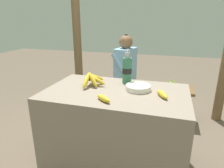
{
  "coord_description": "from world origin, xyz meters",
  "views": [
    {
      "loc": [
        0.42,
        -1.52,
        1.33
      ],
      "look_at": [
        -0.05,
        0.05,
        0.78
      ],
      "focal_mm": 32.0,
      "sensor_mm": 36.0,
      "label": 1
    }
  ],
  "objects_px": {
    "banana_bunch_green": "(173,84)",
    "support_post_near": "(77,27)",
    "seated_vendor": "(122,70)",
    "loose_banana_side": "(162,94)",
    "serving_bowl": "(138,87)",
    "banana_bunch_ripe": "(92,78)",
    "loose_banana_front": "(104,98)",
    "water_bottle": "(127,70)",
    "wooden_bench": "(141,91)"
  },
  "relations": [
    {
      "from": "banana_bunch_ripe",
      "to": "water_bottle",
      "type": "bearing_deg",
      "value": 29.27
    },
    {
      "from": "serving_bowl",
      "to": "loose_banana_front",
      "type": "height_order",
      "value": "serving_bowl"
    },
    {
      "from": "banana_bunch_ripe",
      "to": "water_bottle",
      "type": "distance_m",
      "value": 0.34
    },
    {
      "from": "wooden_bench",
      "to": "support_post_near",
      "type": "height_order",
      "value": "support_post_near"
    },
    {
      "from": "loose_banana_front",
      "to": "banana_bunch_green",
      "type": "relative_size",
      "value": 0.58
    },
    {
      "from": "loose_banana_front",
      "to": "support_post_near",
      "type": "distance_m",
      "value": 1.8
    },
    {
      "from": "support_post_near",
      "to": "wooden_bench",
      "type": "bearing_deg",
      "value": -9.56
    },
    {
      "from": "banana_bunch_ripe",
      "to": "water_bottle",
      "type": "relative_size",
      "value": 0.92
    },
    {
      "from": "seated_vendor",
      "to": "banana_bunch_green",
      "type": "xyz_separation_m",
      "value": [
        0.68,
        0.03,
        -0.15
      ]
    },
    {
      "from": "banana_bunch_ripe",
      "to": "water_bottle",
      "type": "height_order",
      "value": "water_bottle"
    },
    {
      "from": "water_bottle",
      "to": "seated_vendor",
      "type": "bearing_deg",
      "value": 106.71
    },
    {
      "from": "water_bottle",
      "to": "loose_banana_front",
      "type": "bearing_deg",
      "value": -98.39
    },
    {
      "from": "serving_bowl",
      "to": "wooden_bench",
      "type": "xyz_separation_m",
      "value": [
        -0.11,
        1.0,
        -0.4
      ]
    },
    {
      "from": "serving_bowl",
      "to": "loose_banana_side",
      "type": "relative_size",
      "value": 1.28
    },
    {
      "from": "banana_bunch_ripe",
      "to": "loose_banana_front",
      "type": "xyz_separation_m",
      "value": [
        0.22,
        -0.31,
        -0.04
      ]
    },
    {
      "from": "wooden_bench",
      "to": "seated_vendor",
      "type": "height_order",
      "value": "seated_vendor"
    },
    {
      "from": "serving_bowl",
      "to": "loose_banana_side",
      "type": "height_order",
      "value": "serving_bowl"
    },
    {
      "from": "water_bottle",
      "to": "banana_bunch_green",
      "type": "bearing_deg",
      "value": 62.78
    },
    {
      "from": "serving_bowl",
      "to": "loose_banana_front",
      "type": "bearing_deg",
      "value": -123.14
    },
    {
      "from": "loose_banana_side",
      "to": "support_post_near",
      "type": "xyz_separation_m",
      "value": [
        -1.33,
        1.27,
        0.44
      ]
    },
    {
      "from": "banana_bunch_ripe",
      "to": "serving_bowl",
      "type": "height_order",
      "value": "banana_bunch_ripe"
    },
    {
      "from": "water_bottle",
      "to": "wooden_bench",
      "type": "relative_size",
      "value": 0.24
    },
    {
      "from": "serving_bowl",
      "to": "support_post_near",
      "type": "xyz_separation_m",
      "value": [
        -1.13,
        1.17,
        0.44
      ]
    },
    {
      "from": "wooden_bench",
      "to": "support_post_near",
      "type": "bearing_deg",
      "value": 170.44
    },
    {
      "from": "seated_vendor",
      "to": "loose_banana_front",
      "type": "bearing_deg",
      "value": 108.5
    },
    {
      "from": "wooden_bench",
      "to": "seated_vendor",
      "type": "bearing_deg",
      "value": -175.17
    },
    {
      "from": "serving_bowl",
      "to": "support_post_near",
      "type": "distance_m",
      "value": 1.68
    },
    {
      "from": "seated_vendor",
      "to": "serving_bowl",
      "type": "bearing_deg",
      "value": 122.08
    },
    {
      "from": "serving_bowl",
      "to": "support_post_near",
      "type": "relative_size",
      "value": 0.09
    },
    {
      "from": "loose_banana_front",
      "to": "loose_banana_side",
      "type": "relative_size",
      "value": 0.87
    },
    {
      "from": "seated_vendor",
      "to": "support_post_near",
      "type": "bearing_deg",
      "value": -3.82
    },
    {
      "from": "loose_banana_side",
      "to": "support_post_near",
      "type": "distance_m",
      "value": 1.89
    },
    {
      "from": "serving_bowl",
      "to": "water_bottle",
      "type": "relative_size",
      "value": 0.67
    },
    {
      "from": "loose_banana_front",
      "to": "wooden_bench",
      "type": "height_order",
      "value": "loose_banana_front"
    },
    {
      "from": "banana_bunch_ripe",
      "to": "support_post_near",
      "type": "height_order",
      "value": "support_post_near"
    },
    {
      "from": "banana_bunch_ripe",
      "to": "wooden_bench",
      "type": "xyz_separation_m",
      "value": [
        0.32,
        1.0,
        -0.44
      ]
    },
    {
      "from": "water_bottle",
      "to": "loose_banana_side",
      "type": "relative_size",
      "value": 1.9
    },
    {
      "from": "serving_bowl",
      "to": "loose_banana_front",
      "type": "xyz_separation_m",
      "value": [
        -0.2,
        -0.31,
        -0.0
      ]
    },
    {
      "from": "water_bottle",
      "to": "loose_banana_front",
      "type": "xyz_separation_m",
      "value": [
        -0.07,
        -0.47,
        -0.11
      ]
    },
    {
      "from": "water_bottle",
      "to": "seated_vendor",
      "type": "relative_size",
      "value": 0.29
    },
    {
      "from": "loose_banana_front",
      "to": "banana_bunch_green",
      "type": "xyz_separation_m",
      "value": [
        0.5,
        1.31,
        -0.26
      ]
    },
    {
      "from": "seated_vendor",
      "to": "loose_banana_side",
      "type": "bearing_deg",
      "value": 129.33
    },
    {
      "from": "serving_bowl",
      "to": "support_post_near",
      "type": "bearing_deg",
      "value": 134.0
    },
    {
      "from": "banana_bunch_ripe",
      "to": "loose_banana_front",
      "type": "height_order",
      "value": "banana_bunch_ripe"
    },
    {
      "from": "banana_bunch_green",
      "to": "support_post_near",
      "type": "bearing_deg",
      "value": 173.21
    },
    {
      "from": "water_bottle",
      "to": "seated_vendor",
      "type": "distance_m",
      "value": 0.88
    },
    {
      "from": "banana_bunch_ripe",
      "to": "loose_banana_side",
      "type": "height_order",
      "value": "banana_bunch_ripe"
    },
    {
      "from": "wooden_bench",
      "to": "support_post_near",
      "type": "xyz_separation_m",
      "value": [
        -1.02,
        0.17,
        0.84
      ]
    },
    {
      "from": "banana_bunch_green",
      "to": "serving_bowl",
      "type": "bearing_deg",
      "value": -106.53
    },
    {
      "from": "wooden_bench",
      "to": "loose_banana_front",
      "type": "bearing_deg",
      "value": -94.35
    }
  ]
}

